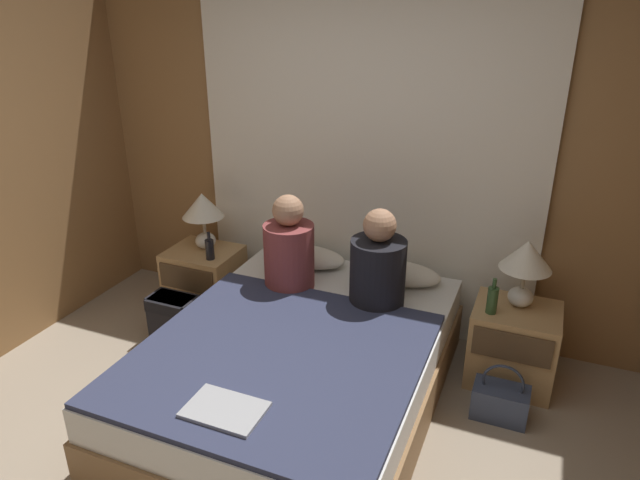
{
  "coord_description": "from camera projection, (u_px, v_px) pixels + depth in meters",
  "views": [
    {
      "loc": [
        1.16,
        -1.61,
        2.24
      ],
      "look_at": [
        0.0,
        1.18,
        0.94
      ],
      "focal_mm": 32.0,
      "sensor_mm": 36.0,
      "label": 1
    }
  ],
  "objects": [
    {
      "name": "beer_bottle_on_left_stand",
      "position": [
        210.0,
        249.0,
        4.05
      ],
      "size": [
        0.06,
        0.06,
        0.21
      ],
      "color": "black",
      "rests_on": "nightstand_left"
    },
    {
      "name": "lamp_right",
      "position": [
        526.0,
        261.0,
        3.35
      ],
      "size": [
        0.31,
        0.31,
        0.43
      ],
      "color": "silver",
      "rests_on": "nightstand_right"
    },
    {
      "name": "curtain_panel",
      "position": [
        364.0,
        170.0,
        3.86
      ],
      "size": [
        2.59,
        0.02,
        2.3
      ],
      "color": "white",
      "rests_on": "ground_plane"
    },
    {
      "name": "handbag_on_floor",
      "position": [
        500.0,
        401.0,
        3.25
      ],
      "size": [
        0.31,
        0.19,
        0.35
      ],
      "color": "#333D56",
      "rests_on": "ground_plane"
    },
    {
      "name": "backpack_on_floor",
      "position": [
        174.0,
        317.0,
        3.92
      ],
      "size": [
        0.32,
        0.21,
        0.36
      ],
      "color": "black",
      "rests_on": "ground_plane"
    },
    {
      "name": "wall_back",
      "position": [
        367.0,
        153.0,
        3.88
      ],
      "size": [
        4.23,
        0.06,
        2.5
      ],
      "color": "olive",
      "rests_on": "ground_plane"
    },
    {
      "name": "laptop_on_bed",
      "position": [
        225.0,
        410.0,
        2.56
      ],
      "size": [
        0.36,
        0.24,
        0.02
      ],
      "color": "#9EA0A5",
      "rests_on": "blanket_on_bed"
    },
    {
      "name": "blanket_on_bed",
      "position": [
        278.0,
        356.0,
        2.98
      ],
      "size": [
        1.46,
        1.46,
        0.03
      ],
      "color": "#2D334C",
      "rests_on": "bed"
    },
    {
      "name": "nightstand_right",
      "position": [
        513.0,
        345.0,
        3.52
      ],
      "size": [
        0.51,
        0.45,
        0.5
      ],
      "color": "tan",
      "rests_on": "ground_plane"
    },
    {
      "name": "beer_bottle_on_right_stand",
      "position": [
        492.0,
        300.0,
        3.35
      ],
      "size": [
        0.06,
        0.06,
        0.22
      ],
      "color": "#2D4C28",
      "rests_on": "nightstand_right"
    },
    {
      "name": "nightstand_left",
      "position": [
        205.0,
        281.0,
        4.31
      ],
      "size": [
        0.51,
        0.45,
        0.5
      ],
      "color": "tan",
      "rests_on": "ground_plane"
    },
    {
      "name": "person_left_in_bed",
      "position": [
        289.0,
        250.0,
        3.63
      ],
      "size": [
        0.32,
        0.32,
        0.63
      ],
      "color": "brown",
      "rests_on": "bed"
    },
    {
      "name": "bed",
      "position": [
        300.0,
        370.0,
        3.31
      ],
      "size": [
        1.52,
        2.05,
        0.49
      ],
      "color": "olive",
      "rests_on": "ground_plane"
    },
    {
      "name": "pillow_right",
      "position": [
        397.0,
        273.0,
        3.78
      ],
      "size": [
        0.58,
        0.3,
        0.12
      ],
      "color": "silver",
      "rests_on": "bed"
    },
    {
      "name": "pillow_left",
      "position": [
        305.0,
        256.0,
        4.01
      ],
      "size": [
        0.58,
        0.3,
        0.12
      ],
      "color": "silver",
      "rests_on": "bed"
    },
    {
      "name": "person_right_in_bed",
      "position": [
        378.0,
        266.0,
        3.42
      ],
      "size": [
        0.34,
        0.34,
        0.62
      ],
      "color": "black",
      "rests_on": "bed"
    },
    {
      "name": "lamp_left",
      "position": [
        203.0,
        210.0,
        4.14
      ],
      "size": [
        0.31,
        0.31,
        0.43
      ],
      "color": "silver",
      "rests_on": "nightstand_left"
    }
  ]
}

